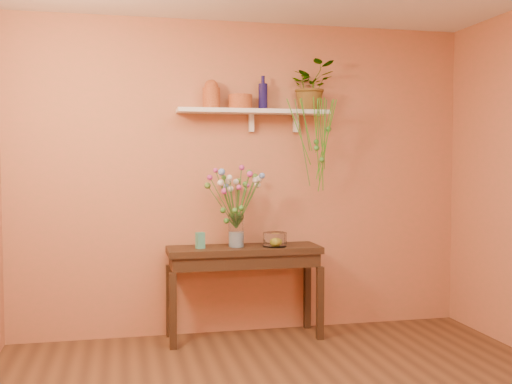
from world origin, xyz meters
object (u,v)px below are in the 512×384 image
Objects in this scene: terracotta_jug at (211,95)px; bouquet at (236,188)px; blue_bottle at (263,96)px; spider_plant at (311,86)px; glass_bowl at (275,240)px; sideboard at (244,260)px; glass_vase at (236,233)px.

bouquet is (0.18, -0.14, -0.78)m from terracotta_jug.
spider_plant is at bearing -1.49° from blue_bottle.
terracotta_jug is at bearing 179.82° from spider_plant.
blue_bottle reaches higher than glass_bowl.
blue_bottle is 0.68× the size of spider_plant.
sideboard is 4.76× the size of glass_vase.
glass_bowl is (0.25, -0.05, 0.17)m from sideboard.
sideboard is at bearing -170.01° from spider_plant.
blue_bottle reaches higher than bouquet.
glass_vase is 0.33m from glass_bowl.
spider_plant is at bearing 24.15° from glass_bowl.
sideboard is at bearing -23.44° from terracotta_jug.
blue_bottle reaches higher than terracotta_jug.
bouquet is at bearing -113.45° from glass_vase.
spider_plant is 0.78× the size of bouquet.
glass_bowl is at bearing -155.85° from spider_plant.
glass_vase is (-0.68, -0.12, -1.26)m from spider_plant.
spider_plant is at bearing 11.31° from bouquet.
bouquet is at bearing 175.80° from glass_bowl.
glass_bowl is at bearing -70.32° from blue_bottle.
terracotta_jug is at bearing 141.82° from bouquet.
blue_bottle is at bearing 32.07° from sideboard.
glass_bowl is at bearing -17.99° from terracotta_jug.
terracotta_jug is 1.23× the size of glass_bowl.
sideboard is 5.28× the size of terracotta_jug.
sideboard is 1.42m from terracotta_jug.
blue_bottle is (0.45, 0.01, 0.00)m from terracotta_jug.
sideboard is 0.31m from glass_bowl.
sideboard is at bearing 8.96° from glass_vase.
spider_plant is at bearing 9.89° from glass_vase.
bouquet reaches higher than sideboard.
blue_bottle is 0.84m from bouquet.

